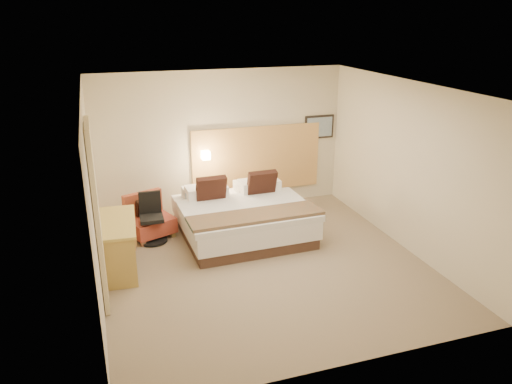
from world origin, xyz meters
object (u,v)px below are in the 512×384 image
object	(u,v)px
desk	(118,232)
lounge_chair	(149,220)
desk_chair	(152,222)
bed	(242,216)
side_table	(190,215)

from	to	relation	value
desk	lounge_chair	bearing A→B (deg)	62.70
desk	desk_chair	world-z (taller)	desk_chair
lounge_chair	desk_chair	xyz separation A→B (m)	(0.02, -0.23, 0.05)
bed	lounge_chair	distance (m)	1.61
lounge_chair	side_table	bearing A→B (deg)	3.30
bed	lounge_chair	size ratio (longest dim) A/B	2.49
side_table	desk	size ratio (longest dim) A/B	0.42
lounge_chair	desk_chair	size ratio (longest dim) A/B	1.05
bed	desk_chair	world-z (taller)	bed
side_table	desk	xyz separation A→B (m)	(-1.30, -1.13, 0.34)
bed	desk	world-z (taller)	bed
lounge_chair	desk_chair	world-z (taller)	desk_chair
desk_chair	bed	bearing A→B (deg)	-7.94
lounge_chair	side_table	size ratio (longest dim) A/B	1.60
lounge_chair	desk	distance (m)	1.27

